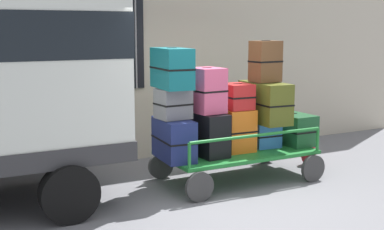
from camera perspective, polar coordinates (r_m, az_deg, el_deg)
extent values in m
plane|color=slate|center=(7.23, 2.26, -8.75)|extent=(40.00, 40.00, 0.00)
cube|color=#BCB29E|center=(9.10, -5.75, 10.95)|extent=(12.00, 0.30, 5.00)
cube|color=black|center=(8.72, -9.03, 7.66)|extent=(1.20, 0.04, 1.50)
cylinder|color=gray|center=(8.55, -11.81, 7.54)|extent=(0.03, 0.03, 1.50)
cylinder|color=gray|center=(8.64, -9.89, 7.62)|extent=(0.03, 0.03, 1.50)
cylinder|color=gray|center=(8.74, -8.00, 7.69)|extent=(0.03, 0.03, 1.50)
cylinder|color=gray|center=(8.84, -6.16, 7.75)|extent=(0.03, 0.03, 1.50)
cylinder|color=black|center=(6.31, -13.26, -8.41)|extent=(0.70, 0.22, 0.70)
cube|color=#1E722D|center=(7.82, 4.89, -4.09)|extent=(2.25, 1.17, 0.05)
cylinder|color=#383838|center=(7.98, 13.12, -5.71)|extent=(0.40, 0.06, 0.40)
cylinder|color=#383838|center=(8.90, 7.96, -3.98)|extent=(0.40, 0.06, 0.40)
cylinder|color=#383838|center=(6.90, 0.84, -7.87)|extent=(0.40, 0.06, 0.40)
cylinder|color=#383838|center=(7.94, -3.42, -5.55)|extent=(0.40, 0.06, 0.40)
cylinder|color=#1E722D|center=(8.01, 13.60, -2.60)|extent=(0.04, 0.04, 0.34)
cylinder|color=#1E722D|center=(8.83, 8.89, -1.32)|extent=(0.04, 0.04, 0.34)
cylinder|color=#1E722D|center=(6.78, -0.29, -4.50)|extent=(0.04, 0.04, 0.34)
cylinder|color=#1E722D|center=(7.74, -4.09, -2.76)|extent=(0.04, 0.04, 0.34)
cylinder|color=#1E722D|center=(7.31, 7.27, -2.21)|extent=(2.17, 0.04, 0.04)
cylinder|color=#1E722D|center=(8.20, 2.84, -0.86)|extent=(2.17, 0.04, 0.04)
cube|color=navy|center=(7.24, -2.00, -2.66)|extent=(0.45, 0.81, 0.57)
cube|color=black|center=(7.24, -2.00, -2.66)|extent=(0.46, 0.82, 0.02)
cube|color=black|center=(7.19, -2.01, -0.49)|extent=(0.14, 0.04, 0.02)
cube|color=slate|center=(7.17, -2.08, 1.23)|extent=(0.45, 0.40, 0.41)
cube|color=black|center=(7.17, -2.08, 1.23)|extent=(0.46, 0.41, 0.02)
cube|color=black|center=(7.14, -2.09, 2.82)|extent=(0.15, 0.04, 0.02)
cube|color=#0F5960|center=(7.14, -2.22, 5.14)|extent=(0.43, 0.76, 0.55)
cube|color=black|center=(7.14, -2.22, 5.14)|extent=(0.44, 0.77, 0.02)
cube|color=black|center=(7.13, -2.23, 7.30)|extent=(0.13, 0.04, 0.02)
cube|color=black|center=(7.52, 1.41, -2.02)|extent=(0.41, 0.83, 0.62)
cube|color=black|center=(7.52, 1.41, -2.02)|extent=(0.42, 0.84, 0.02)
cube|color=black|center=(7.46, 1.42, 0.26)|extent=(0.13, 0.04, 0.02)
cube|color=#CC4C72|center=(7.37, 1.65, 2.73)|extent=(0.42, 0.50, 0.63)
cube|color=black|center=(7.37, 1.65, 2.73)|extent=(0.43, 0.51, 0.02)
cube|color=black|center=(7.34, 1.66, 5.15)|extent=(0.14, 0.04, 0.02)
cube|color=orange|center=(7.76, 4.89, -1.65)|extent=(0.45, 0.49, 0.63)
cube|color=black|center=(7.76, 4.89, -1.65)|extent=(0.46, 0.50, 0.02)
cube|color=black|center=(7.70, 4.92, 0.60)|extent=(0.15, 0.04, 0.02)
cube|color=#B21E1E|center=(7.67, 4.99, 2.05)|extent=(0.39, 0.44, 0.37)
cube|color=black|center=(7.67, 4.99, 2.05)|extent=(0.40, 0.45, 0.02)
cube|color=black|center=(7.65, 5.01, 3.39)|extent=(0.13, 0.04, 0.02)
cube|color=#3372C6|center=(8.05, 8.12, -2.19)|extent=(0.43, 0.30, 0.38)
cube|color=black|center=(8.05, 8.12, -2.19)|extent=(0.44, 0.31, 0.02)
cube|color=black|center=(8.02, 8.15, -0.90)|extent=(0.14, 0.04, 0.02)
cube|color=#4C5119|center=(8.01, 8.00, 1.39)|extent=(0.48, 0.95, 0.61)
cube|color=black|center=(8.01, 8.00, 1.39)|extent=(0.49, 0.96, 0.02)
cube|color=black|center=(7.97, 8.05, 3.53)|extent=(0.15, 0.04, 0.02)
cube|color=brown|center=(7.95, 8.05, 5.83)|extent=(0.44, 0.33, 0.62)
cube|color=black|center=(7.95, 8.05, 5.83)|extent=(0.45, 0.35, 0.02)
cube|color=black|center=(7.94, 8.10, 8.02)|extent=(0.15, 0.04, 0.02)
cube|color=#194C28|center=(8.38, 10.91, -1.47)|extent=(0.45, 0.77, 0.48)
cube|color=black|center=(8.38, 10.91, -1.47)|extent=(0.46, 0.78, 0.02)
cube|color=black|center=(8.34, 10.96, 0.10)|extent=(0.15, 0.03, 0.02)
ellipsoid|color=maroon|center=(8.93, 12.57, -3.95)|extent=(0.27, 0.19, 0.44)
cube|color=maroon|center=(8.88, 12.96, -4.34)|extent=(0.14, 0.06, 0.15)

